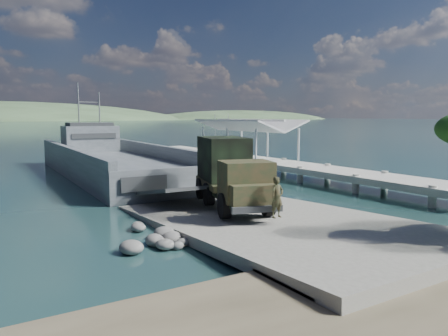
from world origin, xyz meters
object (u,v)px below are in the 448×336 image
at_px(sailboat_near, 229,154).
at_px(sailboat_far, 215,154).
at_px(soldier, 277,206).
at_px(landing_craft, 115,167).
at_px(pier, 255,155).
at_px(military_truck, 230,173).

xyz_separation_m(sailboat_near, sailboat_far, (-1.71, 0.71, -0.00)).
bearing_deg(sailboat_near, soldier, -114.38).
bearing_deg(landing_craft, pier, -13.13).
relative_size(soldier, sailboat_far, 0.32).
height_order(pier, sailboat_far, sailboat_far).
distance_m(landing_craft, sailboat_near, 22.53).
bearing_deg(landing_craft, sailboat_far, 35.16).
xyz_separation_m(pier, military_truck, (-13.13, -15.80, 0.81)).
distance_m(pier, military_truck, 20.56).
distance_m(soldier, sailboat_far, 40.47).
xyz_separation_m(landing_craft, sailboat_far, (17.99, 11.64, -0.50)).
bearing_deg(pier, military_truck, -129.73).
bearing_deg(military_truck, landing_craft, 107.76).
distance_m(landing_craft, soldier, 24.50).
bearing_deg(sailboat_near, military_truck, -117.40).
distance_m(soldier, sailboat_near, 40.64).
distance_m(pier, landing_craft, 14.06).
bearing_deg(soldier, sailboat_far, 58.91).
bearing_deg(pier, sailboat_near, 67.22).
distance_m(pier, sailboat_far, 16.04).
relative_size(landing_craft, military_truck, 3.93).
bearing_deg(pier, landing_craft, 164.62).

